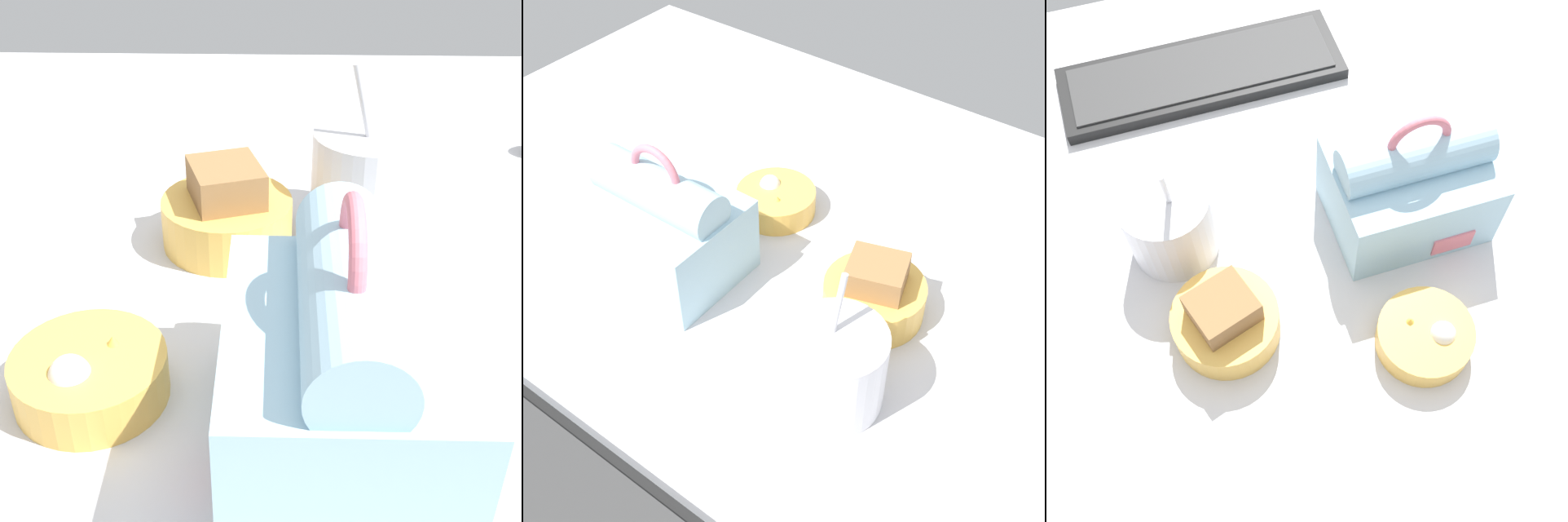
% 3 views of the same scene
% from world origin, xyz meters
% --- Properties ---
extents(desk_surface, '(1.40, 1.10, 0.02)m').
position_xyz_m(desk_surface, '(0.00, 0.00, 0.01)').
color(desk_surface, silver).
rests_on(desk_surface, ground).
extents(keyboard, '(0.41, 0.13, 0.02)m').
position_xyz_m(keyboard, '(-0.04, 0.34, 0.03)').
color(keyboard, black).
rests_on(keyboard, desk_surface).
extents(lunch_bag, '(0.19, 0.15, 0.19)m').
position_xyz_m(lunch_bag, '(0.15, 0.03, 0.09)').
color(lunch_bag, '#9EC6DB').
rests_on(lunch_bag, desk_surface).
extents(soup_cup, '(0.11, 0.11, 0.17)m').
position_xyz_m(soup_cup, '(-0.14, 0.07, 0.07)').
color(soup_cup, silver).
rests_on(soup_cup, desk_surface).
extents(bento_bowl_sandwich, '(0.12, 0.12, 0.08)m').
position_xyz_m(bento_bowl_sandwich, '(-0.10, -0.06, 0.05)').
color(bento_bowl_sandwich, '#EAB24C').
rests_on(bento_bowl_sandwich, desk_surface).
extents(bento_bowl_snacks, '(0.11, 0.11, 0.05)m').
position_xyz_m(bento_bowl_snacks, '(0.11, -0.14, 0.04)').
color(bento_bowl_snacks, '#EAB24C').
rests_on(bento_bowl_snacks, desk_surface).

